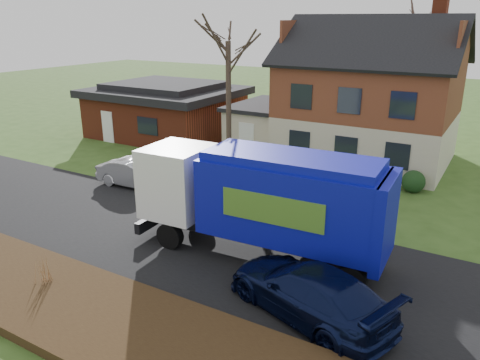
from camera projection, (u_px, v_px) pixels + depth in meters
The scene contains 11 objects.
ground at pixel (202, 244), 17.30m from camera, with size 120.00×120.00×0.00m, color #314E1A.
road at pixel (202, 244), 17.29m from camera, with size 80.00×7.00×0.02m, color black.
mulch_verge at pixel (92, 314), 12.92m from camera, with size 80.00×3.50×0.30m, color black.
main_house at pixel (361, 90), 26.61m from camera, with size 12.95×8.95×9.26m.
ranch_house at pixel (166, 109), 33.03m from camera, with size 9.80×8.20×3.70m.
garbage_truck at pixel (264, 198), 15.70m from camera, with size 9.00×2.82×3.81m.
silver_sedan at pixel (136, 173), 23.00m from camera, with size 1.43×4.09×1.35m, color #B5B7BD.
navy_wagon at pixel (309, 291), 12.95m from camera, with size 2.10×5.16×1.50m, color black.
tree_front_west at pixel (228, 21), 23.56m from camera, with size 3.18×3.18×9.46m.
tree_back at pixel (417, 8), 30.31m from camera, with size 3.22×3.22×10.21m.
grass_clump_mid at pixel (41, 269), 14.04m from camera, with size 0.33×0.27×0.92m.
Camera 1 is at (9.09, -12.72, 7.89)m, focal length 35.00 mm.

